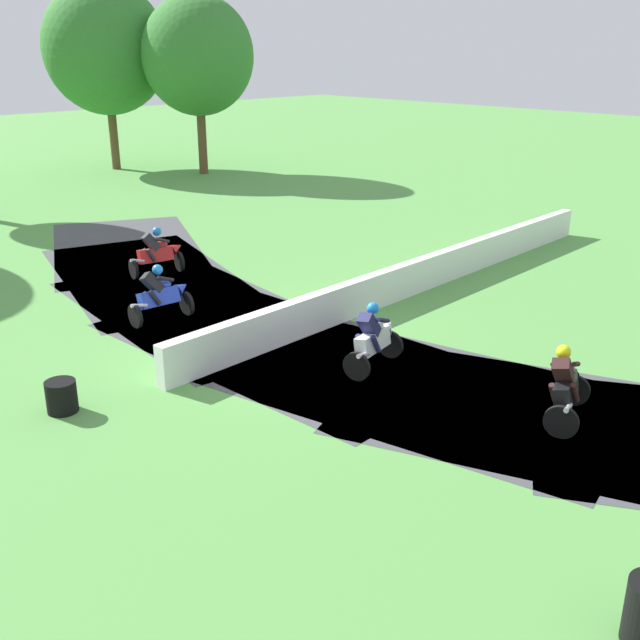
# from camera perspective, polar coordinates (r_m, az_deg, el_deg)

# --- Properties ---
(ground_plane) EXTENTS (120.00, 120.00, 0.00)m
(ground_plane) POSITION_cam_1_polar(r_m,az_deg,el_deg) (16.91, -3.28, -1.90)
(ground_plane) COLOR #569947
(track_asphalt) EXTENTS (9.73, 29.08, 0.01)m
(track_asphalt) POSITION_cam_1_polar(r_m,az_deg,el_deg) (17.64, -0.64, -0.88)
(track_asphalt) COLOR #47474C
(track_asphalt) RESTS_ON ground
(safety_barrier) EXTENTS (17.20, 1.11, 0.90)m
(safety_barrier) POSITION_cam_1_polar(r_m,az_deg,el_deg) (20.68, 7.68, 3.46)
(safety_barrier) COLOR white
(safety_barrier) RESTS_ON ground
(motorcycle_lead_red) EXTENTS (1.71, 0.97, 1.43)m
(motorcycle_lead_red) POSITION_cam_1_polar(r_m,az_deg,el_deg) (22.39, -12.19, 5.03)
(motorcycle_lead_red) COLOR black
(motorcycle_lead_red) RESTS_ON ground
(motorcycle_chase_blue) EXTENTS (1.70, 0.92, 1.42)m
(motorcycle_chase_blue) POSITION_cam_1_polar(r_m,az_deg,el_deg) (18.67, -11.96, 1.91)
(motorcycle_chase_blue) COLOR black
(motorcycle_chase_blue) RESTS_ON ground
(motorcycle_trailing_white) EXTENTS (1.68, 0.98, 1.42)m
(motorcycle_trailing_white) POSITION_cam_1_polar(r_m,az_deg,el_deg) (15.57, 4.12, -1.31)
(motorcycle_trailing_white) COLOR black
(motorcycle_trailing_white) RESTS_ON ground
(motorcycle_fourth_black) EXTENTS (1.68, 1.17, 1.43)m
(motorcycle_fourth_black) POSITION_cam_1_polar(r_m,az_deg,el_deg) (14.14, 18.15, -4.67)
(motorcycle_fourth_black) COLOR black
(motorcycle_fourth_black) RESTS_ON ground
(tire_stack_mid_a) EXTENTS (0.56, 0.56, 0.60)m
(tire_stack_mid_a) POSITION_cam_1_polar(r_m,az_deg,el_deg) (14.61, -18.98, -5.49)
(tire_stack_mid_a) COLOR black
(tire_stack_mid_a) RESTS_ON ground
(tree_mid_rise) EXTENTS (5.48, 5.48, 8.63)m
(tree_mid_rise) POSITION_cam_1_polar(r_m,az_deg,el_deg) (39.48, -9.24, 19.15)
(tree_mid_rise) COLOR brown
(tree_mid_rise) RESTS_ON ground
(tree_behind_barrier) EXTENTS (6.27, 6.27, 9.37)m
(tree_behind_barrier) POSITION_cam_1_polar(r_m,az_deg,el_deg) (41.94, -15.93, 19.17)
(tree_behind_barrier) COLOR brown
(tree_behind_barrier) RESTS_ON ground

